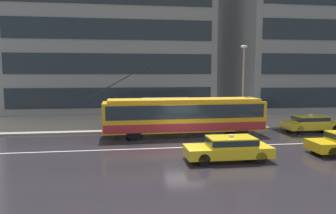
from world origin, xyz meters
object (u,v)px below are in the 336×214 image
pedestrian_approaching_curb (141,107)px  street_lamp (243,79)px  bus_shelter (166,105)px  pedestrian_walking_past (193,106)px  taxi_oncoming_near (229,147)px  trolleybus (184,115)px  pedestrian_at_shelter (117,109)px  taxi_ahead_of_bus (311,123)px

pedestrian_approaching_curb → street_lamp: street_lamp is taller
bus_shelter → pedestrian_walking_past: size_ratio=1.97×
taxi_oncoming_near → pedestrian_approaching_curb: (-4.12, 10.92, 1.03)m
trolleybus → pedestrian_at_shelter: size_ratio=6.43×
trolleybus → pedestrian_approaching_curb: bearing=127.7°
taxi_oncoming_near → pedestrian_at_shelter: bearing=122.3°
trolleybus → taxi_ahead_of_bus: size_ratio=2.93×
bus_shelter → pedestrian_approaching_curb: size_ratio=1.98×
pedestrian_at_shelter → pedestrian_walking_past: bearing=9.1°
trolleybus → pedestrian_approaching_curb: trolleybus is taller
taxi_ahead_of_bus → street_lamp: (-5.02, 2.00, 3.46)m
pedestrian_approaching_curb → taxi_ahead_of_bus: bearing=-15.5°
taxi_oncoming_near → bus_shelter: bearing=101.1°
pedestrian_walking_past → pedestrian_at_shelter: bearing=-170.9°
street_lamp → pedestrian_at_shelter: bearing=177.6°
bus_shelter → street_lamp: bearing=-9.7°
trolleybus → taxi_oncoming_near: 7.14m
trolleybus → pedestrian_approaching_curb: (-3.02, 3.92, 0.20)m
pedestrian_approaching_curb → street_lamp: size_ratio=0.30×
trolleybus → bus_shelter: bearing=105.7°
trolleybus → pedestrian_at_shelter: 5.66m
taxi_oncoming_near → pedestrian_walking_past: 10.74m
taxi_oncoming_near → trolleybus: bearing=98.9°
taxi_ahead_of_bus → pedestrian_at_shelter: bearing=171.0°
trolleybus → bus_shelter: trolleybus is taller
trolleybus → taxi_oncoming_near: (1.09, -7.00, -0.83)m
pedestrian_approaching_curb → taxi_oncoming_near: bearing=-69.3°
taxi_oncoming_near → pedestrian_walking_past: pedestrian_walking_past is taller
pedestrian_at_shelter → bus_shelter: bearing=8.9°
pedestrian_approaching_curb → pedestrian_walking_past: size_ratio=0.99×
pedestrian_walking_past → street_lamp: street_lamp is taller
pedestrian_at_shelter → pedestrian_approaching_curb: size_ratio=1.01×
taxi_ahead_of_bus → pedestrian_approaching_curb: 13.98m
taxi_oncoming_near → pedestrian_at_shelter: 11.46m
trolleybus → pedestrian_walking_past: size_ratio=6.44×
pedestrian_walking_past → bus_shelter: bearing=-170.7°
taxi_ahead_of_bus → pedestrian_at_shelter: pedestrian_at_shelter is taller
trolleybus → street_lamp: 6.39m
bus_shelter → pedestrian_approaching_curb: bus_shelter is taller
trolleybus → pedestrian_approaching_curb: size_ratio=6.49×
taxi_oncoming_near → pedestrian_walking_past: size_ratio=2.24×
pedestrian_walking_past → pedestrian_approaching_curb: bearing=176.9°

